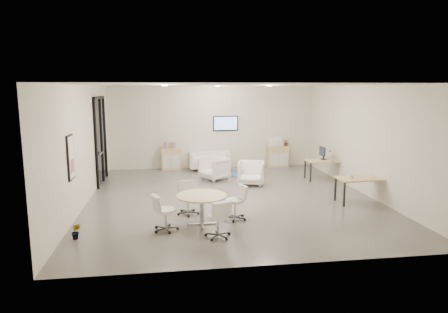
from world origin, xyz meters
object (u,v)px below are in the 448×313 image
object	(u,v)px
desk_rear	(325,162)
round_table	(202,199)
sideboard_left	(171,159)
armchair_right	(251,172)
desk_front	(362,180)
loveseat	(210,161)
armchair_left	(214,168)
sideboard_right	(277,156)

from	to	relation	value
desk_rear	round_table	world-z (taller)	round_table
sideboard_left	round_table	bearing A→B (deg)	-84.50
armchair_right	desk_front	bearing A→B (deg)	-28.30
loveseat	armchair_left	bearing A→B (deg)	-88.88
sideboard_right	sideboard_left	bearing A→B (deg)	179.86
armchair_left	armchair_right	world-z (taller)	armchair_right
sideboard_left	sideboard_right	xyz separation A→B (m)	(4.22, -0.01, 0.00)
sideboard_left	armchair_left	distance (m)	2.39
sideboard_left	desk_front	distance (m)	7.35
sideboard_left	desk_rear	world-z (taller)	sideboard_left
armchair_right	round_table	world-z (taller)	armchair_right
sideboard_left	sideboard_right	size ratio (longest dim) A/B	1.00
desk_rear	round_table	distance (m)	6.09
sideboard_left	armchair_left	xyz separation A→B (m)	(1.45, -1.91, -0.01)
armchair_left	armchair_right	distance (m)	1.43
armchair_left	desk_front	world-z (taller)	armchair_left
loveseat	desk_front	bearing A→B (deg)	-52.02
sideboard_left	armchair_right	distance (m)	3.79
sideboard_left	loveseat	bearing A→B (deg)	-6.66
armchair_right	desk_rear	distance (m)	2.69
loveseat	round_table	xyz separation A→B (m)	(-0.87, -6.29, 0.30)
sideboard_right	desk_rear	world-z (taller)	sideboard_right
loveseat	desk_front	world-z (taller)	desk_front
sideboard_left	desk_rear	xyz separation A→B (m)	(5.21, -2.46, 0.19)
armchair_left	sideboard_right	bearing A→B (deg)	89.53
sideboard_left	desk_front	world-z (taller)	sideboard_left
sideboard_right	armchair_left	size ratio (longest dim) A/B	1.02
armchair_right	loveseat	bearing A→B (deg)	127.61
sideboard_right	loveseat	world-z (taller)	sideboard_right
loveseat	desk_rear	bearing A→B (deg)	-28.91
armchair_left	round_table	world-z (taller)	armchair_left
loveseat	round_table	world-z (taller)	round_table
desk_front	sideboard_right	bearing A→B (deg)	97.22
desk_front	round_table	size ratio (longest dim) A/B	1.18
loveseat	desk_rear	world-z (taller)	loveseat
desk_front	desk_rear	bearing A→B (deg)	85.66
desk_front	loveseat	bearing A→B (deg)	122.97
sideboard_right	armchair_left	world-z (taller)	sideboard_right
sideboard_right	round_table	world-z (taller)	sideboard_right
armchair_left	armchair_right	size ratio (longest dim) A/B	0.98
sideboard_right	armchair_left	distance (m)	3.36
desk_rear	loveseat	bearing A→B (deg)	151.14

